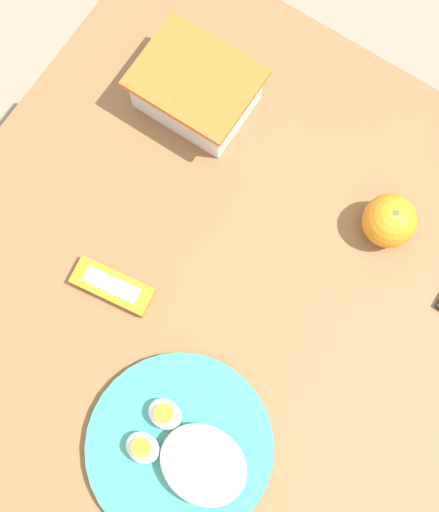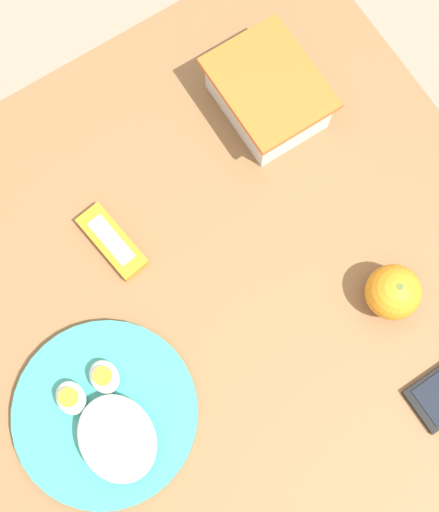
% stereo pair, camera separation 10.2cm
% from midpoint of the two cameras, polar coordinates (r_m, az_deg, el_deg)
% --- Properties ---
extents(ground_plane, '(10.00, 10.00, 0.00)m').
position_cam_midpoint_polar(ground_plane, '(1.80, 2.16, -9.00)').
color(ground_plane, gray).
extents(table, '(0.96, 0.89, 0.77)m').
position_cam_midpoint_polar(table, '(1.13, 3.42, -6.10)').
color(table, brown).
rests_on(table, ground_plane).
extents(food_container, '(0.17, 0.14, 0.08)m').
position_cam_midpoint_polar(food_container, '(1.10, 6.50, 12.08)').
color(food_container, white).
rests_on(food_container, table).
extents(orange_fruit, '(0.08, 0.08, 0.08)m').
position_cam_midpoint_polar(orange_fruit, '(1.04, 16.43, -3.37)').
color(orange_fruit, orange).
rests_on(orange_fruit, table).
extents(rice_plate, '(0.26, 0.26, 0.06)m').
position_cam_midpoint_polar(rice_plate, '(1.00, -6.10, -13.40)').
color(rice_plate, teal).
rests_on(rice_plate, table).
extents(candy_bar, '(0.12, 0.06, 0.02)m').
position_cam_midpoint_polar(candy_bar, '(1.05, -5.91, 0.59)').
color(candy_bar, orange).
rests_on(candy_bar, table).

